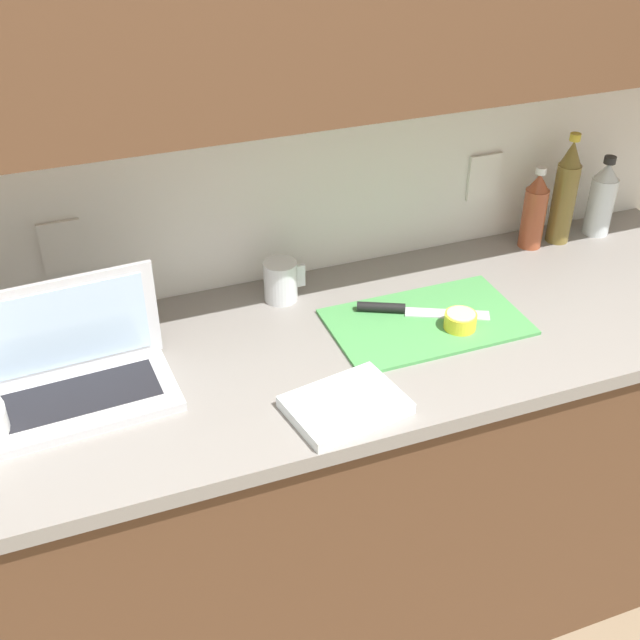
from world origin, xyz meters
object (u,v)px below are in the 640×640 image
at_px(knife, 399,309).
at_px(bottle_water_clear, 602,199).
at_px(bottle_oil_tall, 565,193).
at_px(laptop, 74,370).
at_px(lemon_half_cut, 460,321).
at_px(cutting_board, 425,321).
at_px(measuring_cup, 281,281).
at_px(bottle_green_soda, 534,211).

xyz_separation_m(knife, bottle_water_clear, (0.67, 0.18, 0.08)).
bearing_deg(bottle_water_clear, knife, -164.99).
height_order(bottle_oil_tall, bottle_water_clear, bottle_oil_tall).
relative_size(laptop, lemon_half_cut, 5.32).
relative_size(cutting_board, lemon_half_cut, 6.04).
distance_m(lemon_half_cut, measuring_cup, 0.42).
relative_size(cutting_board, bottle_green_soda, 1.96).
relative_size(knife, bottle_oil_tall, 0.96).
xyz_separation_m(laptop, lemon_half_cut, (0.82, -0.08, -0.03)).
bearing_deg(bottle_green_soda, measuring_cup, -178.57).
relative_size(bottle_green_soda, bottle_water_clear, 1.01).
distance_m(cutting_board, bottle_green_soda, 0.49).
distance_m(cutting_board, bottle_water_clear, 0.67).
distance_m(laptop, cutting_board, 0.76).
bearing_deg(measuring_cup, bottle_oil_tall, 1.27).
bearing_deg(cutting_board, laptop, 178.25).
height_order(bottle_green_soda, bottle_oil_tall, bottle_oil_tall).
bearing_deg(lemon_half_cut, bottle_green_soda, 37.91).
relative_size(bottle_green_soda, measuring_cup, 2.23).
height_order(laptop, knife, laptop).
height_order(bottle_green_soda, bottle_water_clear, bottle_green_soda).
bearing_deg(bottle_oil_tall, cutting_board, -155.77).
height_order(laptop, bottle_oil_tall, bottle_oil_tall).
xyz_separation_m(lemon_half_cut, bottle_oil_tall, (0.45, 0.28, 0.11)).
bearing_deg(bottle_water_clear, bottle_green_soda, 180.00).
distance_m(cutting_board, bottle_oil_tall, 0.57).
bearing_deg(knife, laptop, -152.33).
distance_m(bottle_oil_tall, measuring_cup, 0.78).
xyz_separation_m(cutting_board, knife, (-0.04, 0.05, 0.01)).
bearing_deg(bottle_oil_tall, measuring_cup, -178.73).
bearing_deg(lemon_half_cut, cutting_board, 134.97).
height_order(lemon_half_cut, measuring_cup, measuring_cup).
bearing_deg(laptop, measuring_cup, 17.55).
height_order(laptop, lemon_half_cut, laptop).
xyz_separation_m(laptop, bottle_green_soda, (1.18, 0.20, 0.05)).
distance_m(laptop, knife, 0.72).
bearing_deg(bottle_water_clear, measuring_cup, -178.90).
bearing_deg(bottle_oil_tall, bottle_water_clear, 0.00).
bearing_deg(laptop, knife, -1.40).
bearing_deg(lemon_half_cut, laptop, 174.46).
xyz_separation_m(lemon_half_cut, bottle_green_soda, (0.36, 0.28, 0.07)).
height_order(knife, bottle_oil_tall, bottle_oil_tall).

